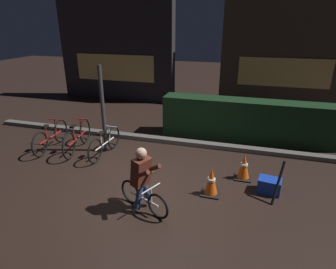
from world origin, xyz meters
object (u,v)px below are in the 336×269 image
Objects in this scene: parked_bike_left_mid at (77,137)px; blue_crate at (269,186)px; street_post at (103,110)px; closed_umbrella at (278,183)px; parked_bike_leftmost at (51,137)px; traffic_cone_far at (244,167)px; traffic_cone_near at (211,182)px; parked_bike_center_left at (105,143)px; cyclist at (143,179)px.

blue_crate is at bearing -108.09° from parked_bike_left_mid.
closed_umbrella is at bearing -15.10° from street_post.
blue_crate is (5.62, -0.60, -0.19)m from parked_bike_leftmost.
street_post is at bearing -83.61° from parked_bike_leftmost.
closed_umbrella is at bearing -45.73° from traffic_cone_far.
parked_bike_leftmost is at bearing 167.46° from traffic_cone_near.
parked_bike_left_mid is 5.09m from closed_umbrella.
blue_crate is at bearing -97.19° from parked_bike_center_left.
traffic_cone_far is at bearing 54.21° from traffic_cone_near.
traffic_cone_far is (4.34, -0.29, -0.08)m from parked_bike_left_mid.
street_post is at bearing 156.67° from traffic_cone_near.
parked_bike_center_left is 4.08m from blue_crate.
traffic_cone_far is 2.41m from cyclist.
parked_bike_left_mid is 4.35m from traffic_cone_far.
parked_bike_center_left is 3.09m from traffic_cone_near.
traffic_cone_far is at bearing -7.54° from street_post.
cyclist is (-1.71, -1.66, 0.35)m from traffic_cone_far.
street_post is 1.70m from parked_bike_leftmost.
parked_bike_leftmost is at bearing 175.53° from cyclist.
traffic_cone_far is (0.59, 0.82, 0.01)m from traffic_cone_near.
parked_bike_leftmost is 0.95× the size of parked_bike_left_mid.
parked_bike_center_left reaches higher than traffic_cone_far.
parked_bike_left_mid is at bearing 87.45° from parked_bike_center_left.
street_post reaches higher than blue_crate.
cyclist reaches higher than parked_bike_leftmost.
blue_crate is (0.53, -0.42, -0.13)m from traffic_cone_far.
parked_bike_left_mid reaches higher than parked_bike_center_left.
traffic_cone_far is 0.47× the size of cyclist.
street_post reaches higher than parked_bike_center_left.
closed_umbrella reaches higher than parked_bike_center_left.
traffic_cone_near reaches higher than blue_crate.
parked_bike_leftmost is 5.65m from blue_crate.
blue_crate is at bearing 19.58° from traffic_cone_near.
parked_bike_left_mid is (0.75, 0.12, 0.02)m from parked_bike_leftmost.
parked_bike_center_left is (1.59, 0.05, -0.02)m from parked_bike_leftmost.
parked_bike_left_mid is 4.93m from blue_crate.
cyclist reaches higher than closed_umbrella.
parked_bike_center_left is 1.25× the size of cyclist.
cyclist is at bearing -135.78° from traffic_cone_far.
parked_bike_leftmost is at bearing 173.91° from blue_crate.
traffic_cone_near is at bearing -116.32° from parked_bike_left_mid.
street_post reaches higher than traffic_cone_near.
blue_crate is at bearing -101.22° from parked_bike_leftmost.
street_post is 1.08m from parked_bike_left_mid.
closed_umbrella is (2.36, 0.99, -0.24)m from cyclist.
cyclist reaches higher than traffic_cone_far.
parked_bike_left_mid is at bearing -86.15° from parked_bike_leftmost.
parked_bike_center_left is 3.50m from traffic_cone_far.
street_post is 1.46× the size of parked_bike_center_left.
street_post is 3.39m from traffic_cone_near.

